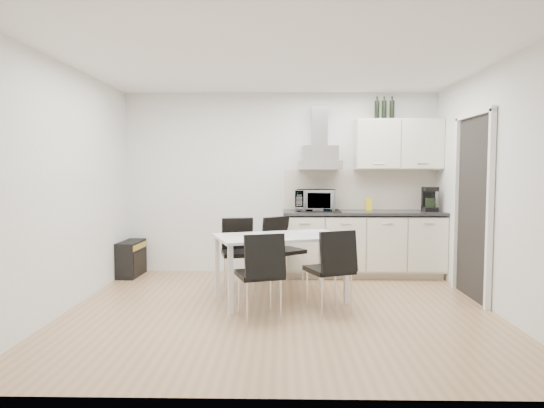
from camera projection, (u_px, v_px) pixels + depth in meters
The scene contains 15 objects.
ground at pixel (280, 310), 5.15m from camera, with size 4.50×4.50×0.00m, color tan.
wall_back at pixel (281, 183), 7.06m from camera, with size 4.50×0.10×2.60m, color white.
wall_front at pixel (279, 200), 3.07m from camera, with size 4.50×0.10×2.60m, color white.
wall_left at pixel (67, 188), 5.11m from camera, with size 0.10×4.00×2.60m, color white.
wall_right at pixel (497, 189), 5.02m from camera, with size 0.10×4.00×2.60m, color white.
ceiling at pixel (280, 62), 4.97m from camera, with size 4.50×4.50×0.00m, color white.
doorway at pixel (472, 208), 5.58m from camera, with size 0.08×1.04×2.10m, color white.
kitchenette at pixel (365, 217), 6.80m from camera, with size 2.22×0.64×2.52m.
dining_table at pixel (280, 242), 5.51m from camera, with size 1.61×1.23×0.75m.
chair_far_left at pixel (239, 254), 6.07m from camera, with size 0.44×0.50×0.88m, color black, non-canonical shape.
chair_far_right at pixel (284, 252), 6.24m from camera, with size 0.44×0.50×0.88m, color black, non-canonical shape.
chair_near_left at pixel (259, 275), 4.83m from camera, with size 0.44×0.50×0.88m, color black, non-canonical shape.
chair_near_right at pixel (329, 271), 5.06m from camera, with size 0.44×0.50×0.88m, color black, non-canonical shape.
guitar_amp at pixel (131, 258), 6.82m from camera, with size 0.29×0.61×0.49m.
floor_speaker at pixel (262, 261), 7.04m from camera, with size 0.20×0.18×0.33m, color black.
Camera 1 is at (0.02, -5.06, 1.49)m, focal length 32.00 mm.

